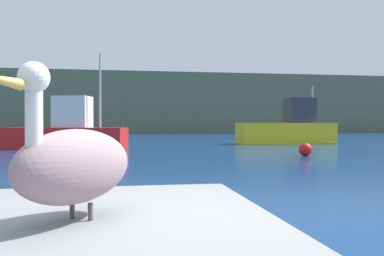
# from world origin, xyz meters

# --- Properties ---
(hillside_backdrop) EXTENTS (140.00, 14.52, 9.52)m
(hillside_backdrop) POSITION_xyz_m (0.00, 67.85, 4.76)
(hillside_backdrop) COLOR #5B664C
(hillside_backdrop) RESTS_ON ground
(pelican) EXTENTS (0.88, 1.16, 0.90)m
(pelican) POSITION_xyz_m (-0.77, -0.21, 1.13)
(pelican) COLOR gray
(pelican) RESTS_ON pier_dock
(fishing_boat_yellow) EXTENTS (6.79, 2.19, 4.14)m
(fishing_boat_yellow) POSITION_xyz_m (11.15, 25.28, 1.06)
(fishing_boat_yellow) COLOR yellow
(fishing_boat_yellow) RESTS_ON ground
(fishing_boat_red) EXTENTS (7.22, 3.61, 5.39)m
(fishing_boat_red) POSITION_xyz_m (-3.62, 21.84, 0.96)
(fishing_boat_red) COLOR red
(fishing_boat_red) RESTS_ON ground
(mooring_buoy) EXTENTS (0.57, 0.57, 0.57)m
(mooring_buoy) POSITION_xyz_m (7.31, 14.16, 0.28)
(mooring_buoy) COLOR red
(mooring_buoy) RESTS_ON ground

